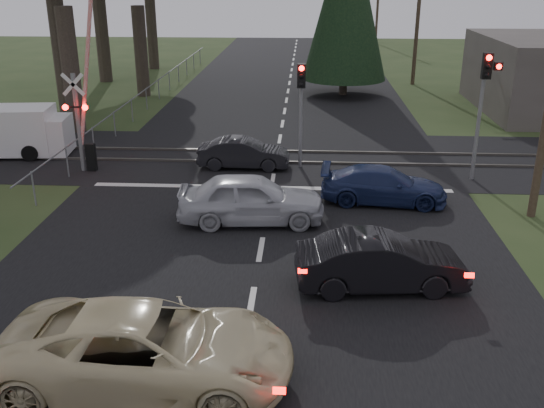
# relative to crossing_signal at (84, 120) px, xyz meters

# --- Properties ---
(ground) EXTENTS (120.00, 120.00, 0.00)m
(ground) POSITION_rel_crossing_signal_xyz_m (7.27, -9.79, -2.06)
(ground) COLOR #2A3D1B
(ground) RESTS_ON ground
(road) EXTENTS (14.00, 100.00, 0.01)m
(road) POSITION_rel_crossing_signal_xyz_m (7.27, 0.21, -2.05)
(road) COLOR black
(road) RESTS_ON ground
(rail_corridor) EXTENTS (120.00, 8.00, 0.01)m
(rail_corridor) POSITION_rel_crossing_signal_xyz_m (7.27, 2.21, -2.05)
(rail_corridor) COLOR black
(rail_corridor) RESTS_ON ground
(stop_line) EXTENTS (13.00, 0.35, 0.00)m
(stop_line) POSITION_rel_crossing_signal_xyz_m (7.27, -1.59, -2.05)
(stop_line) COLOR silver
(stop_line) RESTS_ON ground
(rail_near) EXTENTS (120.00, 0.12, 0.10)m
(rail_near) POSITION_rel_crossing_signal_xyz_m (7.27, 1.41, -2.01)
(rail_near) COLOR #59544C
(rail_near) RESTS_ON ground
(rail_far) EXTENTS (120.00, 0.12, 0.10)m
(rail_far) POSITION_rel_crossing_signal_xyz_m (7.27, 3.01, -2.01)
(rail_far) COLOR #59544C
(rail_far) RESTS_ON ground
(crossing_signal) EXTENTS (1.62, 0.38, 6.96)m
(crossing_signal) POSITION_rel_crossing_signal_xyz_m (0.00, 0.00, 0.00)
(crossing_signal) COLOR slate
(crossing_signal) RESTS_ON ground
(traffic_signal_right) EXTENTS (0.68, 0.48, 4.70)m
(traffic_signal_right) POSITION_rel_crossing_signal_xyz_m (14.82, -0.31, 1.26)
(traffic_signal_right) COLOR slate
(traffic_signal_right) RESTS_ON ground
(traffic_signal_center) EXTENTS (0.32, 0.48, 4.10)m
(traffic_signal_center) POSITION_rel_crossing_signal_xyz_m (8.27, 0.89, 0.75)
(traffic_signal_center) COLOR slate
(traffic_signal_center) RESTS_ON ground
(utility_pole_mid) EXTENTS (1.80, 0.26, 9.00)m
(utility_pole_mid) POSITION_rel_crossing_signal_xyz_m (15.77, 20.21, 2.67)
(utility_pole_mid) COLOR #4C3D2D
(utility_pole_mid) RESTS_ON ground
(fence_left) EXTENTS (0.10, 36.00, 1.20)m
(fence_left) POSITION_rel_crossing_signal_xyz_m (-0.53, 12.71, -2.06)
(fence_left) COLOR slate
(fence_left) RESTS_ON ground
(cream_coupe) EXTENTS (5.53, 2.58, 1.53)m
(cream_coupe) POSITION_rel_crossing_signal_xyz_m (5.59, -12.79, -1.29)
(cream_coupe) COLOR beige
(cream_coupe) RESTS_ON ground
(dark_hatchback) EXTENTS (4.28, 1.87, 1.37)m
(dark_hatchback) POSITION_rel_crossing_signal_xyz_m (10.38, -8.79, -1.37)
(dark_hatchback) COLOR black
(dark_hatchback) RESTS_ON ground
(silver_car) EXTENTS (4.64, 2.13, 1.54)m
(silver_car) POSITION_rel_crossing_signal_xyz_m (6.83, -4.79, -1.29)
(silver_car) COLOR #AFB1B8
(silver_car) RESTS_ON ground
(blue_sedan) EXTENTS (4.33, 2.05, 1.22)m
(blue_sedan) POSITION_rel_crossing_signal_xyz_m (11.14, -2.82, -1.45)
(blue_sedan) COLOR navy
(blue_sedan) RESTS_ON ground
(dark_car_far) EXTENTS (3.61, 1.28, 1.19)m
(dark_car_far) POSITION_rel_crossing_signal_xyz_m (6.04, 0.74, -1.46)
(dark_car_far) COLOR black
(dark_car_far) RESTS_ON ground
(white_van) EXTENTS (5.44, 2.50, 2.06)m
(white_van) POSITION_rel_crossing_signal_xyz_m (-4.08, 1.92, -1.02)
(white_van) COLOR white
(white_van) RESTS_ON ground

